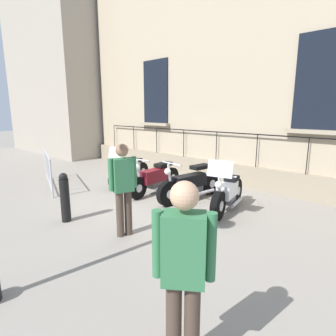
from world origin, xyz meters
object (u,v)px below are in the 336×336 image
object	(u,v)px
motorcycle_maroon	(156,178)
motorcycle_black	(191,184)
pedestrian_standing	(123,185)
pedestrian_walking	(183,269)
bollard	(65,197)
crowd_barrier	(48,169)
motorcycle_white	(228,194)
motorcycle_silver	(129,172)

from	to	relation	value
motorcycle_maroon	motorcycle_black	bearing A→B (deg)	99.15
pedestrian_standing	pedestrian_walking	world-z (taller)	pedestrian_walking
bollard	pedestrian_standing	distance (m)	1.56
motorcycle_maroon	crowd_barrier	xyz separation A→B (m)	(1.82, -2.77, 0.14)
motorcycle_white	motorcycle_black	bearing A→B (deg)	-92.41
motorcycle_black	motorcycle_maroon	bearing A→B (deg)	-80.85
motorcycle_white	pedestrian_walking	distance (m)	4.24
motorcycle_silver	bollard	world-z (taller)	motorcycle_silver
motorcycle_silver	pedestrian_walking	xyz separation A→B (m)	(3.66, 5.25, 0.58)
motorcycle_maroon	pedestrian_walking	size ratio (longest dim) A/B	1.19
motorcycle_black	bollard	xyz separation A→B (m)	(2.91, -1.03, 0.11)
motorcycle_silver	pedestrian_standing	bearing A→B (deg)	49.41
bollard	pedestrian_walking	xyz separation A→B (m)	(0.92, 3.98, 0.48)
motorcycle_silver	pedestrian_standing	world-z (taller)	pedestrian_standing
motorcycle_silver	motorcycle_white	bearing A→B (deg)	92.05
motorcycle_black	pedestrian_walking	distance (m)	4.87
motorcycle_maroon	motorcycle_white	size ratio (longest dim) A/B	1.11
pedestrian_standing	crowd_barrier	bearing A→B (deg)	-96.43
motorcycle_white	crowd_barrier	distance (m)	5.38
motorcycle_black	pedestrian_walking	bearing A→B (deg)	37.63
motorcycle_white	bollard	xyz separation A→B (m)	(2.86, -2.16, 0.12)
pedestrian_walking	motorcycle_white	bearing A→B (deg)	-154.25
crowd_barrier	pedestrian_standing	distance (m)	4.33
motorcycle_silver	bollard	size ratio (longest dim) A/B	1.79
motorcycle_maroon	motorcycle_black	distance (m)	1.13
motorcycle_black	crowd_barrier	distance (m)	4.37
motorcycle_silver	motorcycle_black	distance (m)	2.31
motorcycle_maroon	crowd_barrier	world-z (taller)	motorcycle_maroon
motorcycle_silver	bollard	distance (m)	3.02
motorcycle_black	pedestrian_standing	bearing A→B (deg)	9.06
crowd_barrier	motorcycle_black	bearing A→B (deg)	117.19
motorcycle_maroon	motorcycle_silver	bearing A→B (deg)	-90.49
pedestrian_standing	pedestrian_walking	distance (m)	2.89
crowd_barrier	bollard	size ratio (longest dim) A/B	2.11
motorcycle_silver	motorcycle_maroon	xyz separation A→B (m)	(0.01, 1.18, -0.00)
motorcycle_silver	motorcycle_white	distance (m)	3.43
motorcycle_black	motorcycle_white	size ratio (longest dim) A/B	1.14
crowd_barrier	pedestrian_walking	distance (m)	7.09
motorcycle_maroon	pedestrian_standing	world-z (taller)	pedestrian_standing
pedestrian_standing	pedestrian_walking	size ratio (longest dim) A/B	0.98
crowd_barrier	motorcycle_silver	bearing A→B (deg)	139.01
motorcycle_silver	crowd_barrier	bearing A→B (deg)	-40.99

